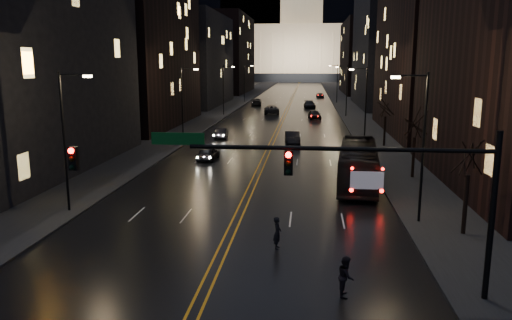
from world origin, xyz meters
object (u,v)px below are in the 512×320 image
(traffic_signal, at_px, (349,176))
(pedestrian_a, at_px, (277,233))
(oncoming_car_a, at_px, (208,153))
(pedestrian_b, at_px, (346,276))
(oncoming_car_b, at_px, (221,133))
(receding_car_a, at_px, (292,138))
(bus, at_px, (358,164))

(traffic_signal, height_order, pedestrian_a, traffic_signal)
(oncoming_car_a, distance_m, pedestrian_b, 30.32)
(oncoming_car_a, xyz_separation_m, oncoming_car_b, (-1.15, 14.37, -0.02))
(receding_car_a, xyz_separation_m, pedestrian_b, (3.43, -38.62, 0.08))
(bus, distance_m, oncoming_car_b, 27.46)
(traffic_signal, distance_m, pedestrian_a, 7.27)
(bus, relative_size, oncoming_car_b, 2.94)
(receding_car_a, bearing_deg, oncoming_car_a, -131.92)
(traffic_signal, height_order, receding_car_a, traffic_signal)
(pedestrian_a, xyz_separation_m, pedestrian_b, (3.15, -5.03, -0.00))
(pedestrian_b, bearing_deg, receding_car_a, 9.61)
(receding_car_a, bearing_deg, pedestrian_b, -89.66)
(traffic_signal, relative_size, pedestrian_b, 10.07)
(pedestrian_b, bearing_deg, oncoming_car_a, 26.67)
(oncoming_car_a, bearing_deg, receding_car_a, -123.93)
(traffic_signal, relative_size, receding_car_a, 3.68)
(receding_car_a, bearing_deg, bus, -78.07)
(oncoming_car_b, xyz_separation_m, pedestrian_a, (9.42, -37.43, 0.19))
(traffic_signal, xyz_separation_m, bus, (2.35, 19.38, -3.43))
(oncoming_car_b, xyz_separation_m, receding_car_a, (9.14, -3.83, 0.10))
(oncoming_car_b, bearing_deg, pedestrian_a, 99.75)
(receding_car_a, relative_size, pedestrian_a, 2.73)
(receding_car_a, distance_m, pedestrian_a, 33.60)
(oncoming_car_a, distance_m, pedestrian_a, 24.50)
(bus, height_order, receding_car_a, bus)
(bus, bearing_deg, oncoming_car_b, 128.38)
(oncoming_car_a, relative_size, pedestrian_a, 2.35)
(pedestrian_a, bearing_deg, bus, -16.93)
(traffic_signal, bearing_deg, pedestrian_a, 121.98)
(oncoming_car_a, height_order, pedestrian_b, pedestrian_b)
(traffic_signal, distance_m, oncoming_car_b, 44.47)
(traffic_signal, bearing_deg, bus, 83.09)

